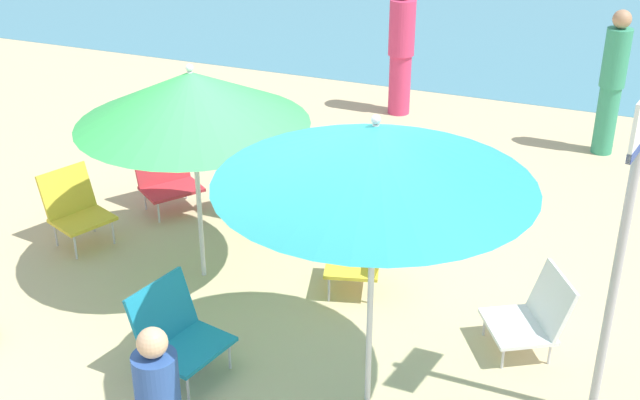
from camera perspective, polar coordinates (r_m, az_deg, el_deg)
name	(u,v)px	position (r m, az deg, el deg)	size (l,w,h in m)	color
ground_plane	(262,324)	(6.70, -3.91, -8.30)	(40.00, 40.00, 0.00)	#CCB789
umbrella_green	(192,98)	(6.69, -8.63, 6.79)	(1.85, 1.85, 1.87)	silver
umbrella_teal	(375,155)	(5.02, 3.71, 3.06)	(1.98, 1.98, 2.08)	silver
beach_chair_a	(75,206)	(7.97, -16.16, -0.39)	(0.66, 0.65, 0.67)	gold
beach_chair_b	(176,330)	(6.10, -9.66, -8.62)	(0.65, 0.65, 0.67)	teal
beach_chair_c	(366,256)	(6.94, 3.09, -3.75)	(0.64, 0.63, 0.62)	gold
beach_chair_d	(317,194)	(7.98, -0.21, 0.42)	(0.70, 0.75, 0.59)	navy
beach_chair_e	(166,175)	(8.43, -10.31, 1.64)	(0.73, 0.73, 0.66)	red
beach_chair_f	(534,314)	(6.46, 14.17, -7.46)	(0.72, 0.71, 0.61)	white
person_a	(612,82)	(9.91, 19.05, 7.52)	(0.28, 0.28, 1.63)	#389970
person_b	(149,394)	(5.44, -11.41, -12.64)	(0.52, 0.44, 0.90)	#2D519E
person_c	(401,50)	(10.66, 5.48, 9.98)	(0.32, 0.32, 1.63)	#DB3866
person_d	(252,173)	(8.02, -4.59, 1.84)	(0.54, 0.49, 0.98)	#389970
warning_sign	(627,214)	(5.33, 19.96, -0.90)	(0.12, 0.51, 2.32)	#ADADB2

